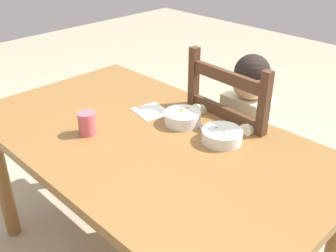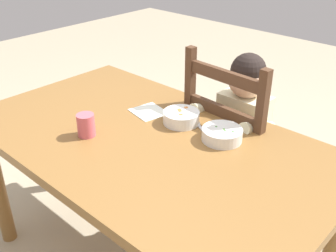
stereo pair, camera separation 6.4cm
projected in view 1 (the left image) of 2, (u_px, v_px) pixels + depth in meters
The scene contains 8 objects.
dining_table at pixel (148, 156), 1.62m from camera, with size 1.49×0.86×0.71m.
dining_chair at pixel (240, 156), 1.91m from camera, with size 0.44×0.44×0.97m.
child_figure at pixel (243, 125), 1.82m from camera, with size 0.32×0.31×0.95m.
bowl_of_peas at pixel (222, 135), 1.53m from camera, with size 0.16×0.16×0.05m.
bowl_of_carrots at pixel (183, 117), 1.66m from camera, with size 0.15×0.15×0.05m.
spoon at pixel (200, 126), 1.64m from camera, with size 0.13×0.08×0.01m.
drinking_cup at pixel (87, 123), 1.57m from camera, with size 0.07×0.07×0.09m, color #D15A66.
paper_napkin at pixel (151, 111), 1.76m from camera, with size 0.14×0.13×0.00m, color white.
Camera 1 is at (1.03, -0.90, 1.49)m, focal length 43.08 mm.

